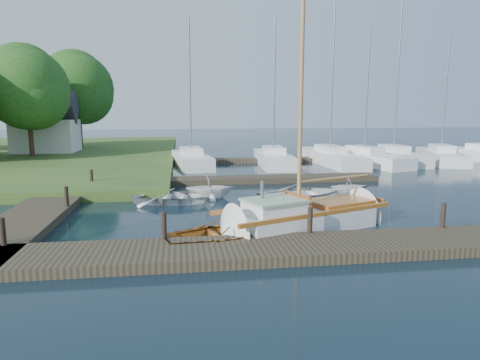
{
  "coord_description": "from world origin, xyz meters",
  "views": [
    {
      "loc": [
        -2.49,
        -17.53,
        4.08
      ],
      "look_at": [
        0.0,
        0.0,
        1.2
      ],
      "focal_mm": 32.0,
      "sensor_mm": 36.0,
      "label": 1
    }
  ],
  "objects": [
    {
      "name": "marina_boat_0",
      "position": [
        -1.63,
        14.14,
        0.57
      ],
      "size": [
        3.02,
        7.84,
        10.57
      ],
      "rotation": [
        0.0,
        0.0,
        1.68
      ],
      "color": "white",
      "rests_on": "ground"
    },
    {
      "name": "mooring_post_5",
      "position": [
        -7.0,
        5.0,
        0.7
      ],
      "size": [
        0.16,
        0.16,
        0.8
      ],
      "primitive_type": "cylinder",
      "color": "black",
      "rests_on": "left_dock"
    },
    {
      "name": "tender_c",
      "position": [
        2.98,
        1.01,
        0.41
      ],
      "size": [
        4.49,
        3.61,
        0.83
      ],
      "primitive_type": "imported",
      "rotation": [
        0.0,
        0.0,
        1.78
      ],
      "color": "white",
      "rests_on": "ground"
    },
    {
      "name": "sailboat",
      "position": [
        1.86,
        -3.5,
        0.34
      ],
      "size": [
        7.37,
        4.45,
        9.83
      ],
      "rotation": [
        0.0,
        0.0,
        0.38
      ],
      "color": "white",
      "rests_on": "ground"
    },
    {
      "name": "marina_boat_2",
      "position": [
        4.56,
        14.0,
        0.57
      ],
      "size": [
        2.8,
        8.45,
        10.99
      ],
      "rotation": [
        0.0,
        0.0,
        1.5
      ],
      "color": "white",
      "rests_on": "ground"
    },
    {
      "name": "mooring_post_1",
      "position": [
        -3.0,
        -5.0,
        0.7
      ],
      "size": [
        0.16,
        0.16,
        0.8
      ],
      "primitive_type": "cylinder",
      "color": "black",
      "rests_on": "near_dock"
    },
    {
      "name": "far_dock",
      "position": [
        2.0,
        6.5,
        0.15
      ],
      "size": [
        14.0,
        1.6,
        0.3
      ],
      "primitive_type": "cube",
      "color": "#2D271E",
      "rests_on": "ground"
    },
    {
      "name": "mooring_post_2",
      "position": [
        1.5,
        -5.0,
        0.7
      ],
      "size": [
        0.16,
        0.16,
        0.8
      ],
      "primitive_type": "cylinder",
      "color": "black",
      "rests_on": "near_dock"
    },
    {
      "name": "tender_d",
      "position": [
        5.79,
        2.26,
        0.5
      ],
      "size": [
        1.91,
        1.65,
        0.99
      ],
      "primitive_type": "imported",
      "rotation": [
        0.0,
        0.0,
        1.56
      ],
      "color": "white",
      "rests_on": "ground"
    },
    {
      "name": "left_dock",
      "position": [
        -8.0,
        2.0,
        0.15
      ],
      "size": [
        2.2,
        18.0,
        0.3
      ],
      "primitive_type": "cube",
      "color": "#2D271E",
      "rests_on": "ground"
    },
    {
      "name": "ground",
      "position": [
        0.0,
        0.0,
        0.0
      ],
      "size": [
        160.0,
        160.0,
        0.0
      ],
      "primitive_type": "plane",
      "color": "black",
      "rests_on": "ground"
    },
    {
      "name": "house_c",
      "position": [
        -14.0,
        22.0,
        2.58
      ],
      "size": [
        5.25,
        4.0,
        5.28
      ],
      "color": "silver",
      "rests_on": "shore"
    },
    {
      "name": "mooring_post_3",
      "position": [
        6.0,
        -5.0,
        0.7
      ],
      "size": [
        0.16,
        0.16,
        0.8
      ],
      "primitive_type": "cylinder",
      "color": "black",
      "rests_on": "near_dock"
    },
    {
      "name": "mooring_post_4",
      "position": [
        -7.0,
        0.0,
        0.7
      ],
      "size": [
        0.16,
        0.16,
        0.8
      ],
      "primitive_type": "cylinder",
      "color": "black",
      "rests_on": "left_dock"
    },
    {
      "name": "marina_boat_5",
      "position": [
        14.24,
        14.02,
        0.58
      ],
      "size": [
        2.25,
        7.92,
        12.14
      ],
      "rotation": [
        0.0,
        0.0,
        1.56
      ],
      "color": "white",
      "rests_on": "ground"
    },
    {
      "name": "dinghy",
      "position": [
        -1.21,
        -4.7,
        0.37
      ],
      "size": [
        4.13,
        3.39,
        0.75
      ],
      "primitive_type": "imported",
      "rotation": [
        0.0,
        0.0,
        1.82
      ],
      "color": "maroon",
      "rests_on": "ground"
    },
    {
      "name": "marina_boat_3",
      "position": [
        9.12,
        14.32,
        0.57
      ],
      "size": [
        2.39,
        10.1,
        12.5
      ],
      "rotation": [
        0.0,
        0.0,
        1.59
      ],
      "color": "white",
      "rests_on": "ground"
    },
    {
      "name": "marina_boat_4",
      "position": [
        11.48,
        13.31,
        0.56
      ],
      "size": [
        4.23,
        8.91,
        10.15
      ],
      "rotation": [
        0.0,
        0.0,
        1.82
      ],
      "color": "white",
      "rests_on": "ground"
    },
    {
      "name": "pontoon",
      "position": [
        10.0,
        16.0,
        0.15
      ],
      "size": [
        30.0,
        1.6,
        0.3
      ],
      "primitive_type": "cube",
      "color": "#2D271E",
      "rests_on": "ground"
    },
    {
      "name": "tree_7",
      "position": [
        -12.0,
        26.05,
        6.2
      ],
      "size": [
        6.83,
        6.83,
        9.38
      ],
      "color": "#332114",
      "rests_on": "shore"
    },
    {
      "name": "marina_boat_6",
      "position": [
        18.14,
        13.76,
        0.56
      ],
      "size": [
        4.68,
        8.38,
        9.77
      ],
      "rotation": [
        0.0,
        0.0,
        1.24
      ],
      "color": "white",
      "rests_on": "ground"
    },
    {
      "name": "mooring_post_0",
      "position": [
        -7.5,
        -5.0,
        0.7
      ],
      "size": [
        0.16,
        0.16,
        0.8
      ],
      "primitive_type": "cylinder",
      "color": "black",
      "rests_on": "near_dock"
    },
    {
      "name": "tree_3",
      "position": [
        -14.0,
        18.05,
        5.81
      ],
      "size": [
        6.41,
        6.38,
        8.74
      ],
      "color": "#332114",
      "rests_on": "shore"
    },
    {
      "name": "tender_a",
      "position": [
        -2.9,
        1.39,
        0.36
      ],
      "size": [
        3.93,
        3.21,
        0.71
      ],
      "primitive_type": "imported",
      "rotation": [
        0.0,
        0.0,
        1.33
      ],
      "color": "white",
      "rests_on": "ground"
    },
    {
      "name": "tender_b",
      "position": [
        -1.09,
        2.36,
        0.6
      ],
      "size": [
        2.4,
        2.11,
        1.19
      ],
      "primitive_type": "imported",
      "rotation": [
        0.0,
        0.0,
        1.5
      ],
      "color": "white",
      "rests_on": "ground"
    },
    {
      "name": "near_dock",
      "position": [
        0.0,
        -6.0,
        0.15
      ],
      "size": [
        18.0,
        2.2,
        0.3
      ],
      "primitive_type": "cube",
      "color": "#2D271E",
      "rests_on": "ground"
    }
  ]
}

